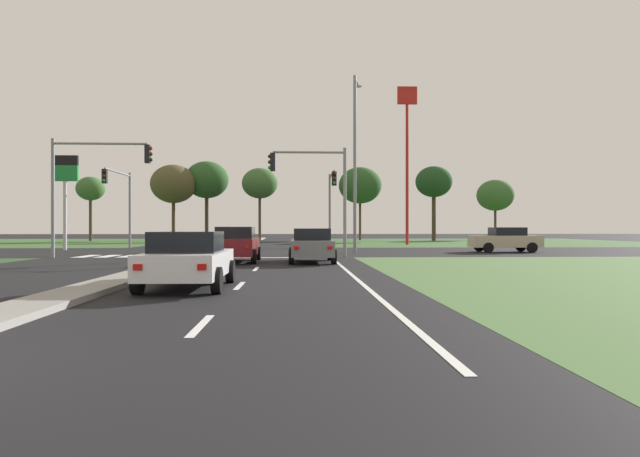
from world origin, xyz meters
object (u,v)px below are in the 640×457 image
object	(u,v)px
car_white_near	(188,259)
treeline_seventh	(495,195)
car_beige_fourth	(505,240)
treeline_sixth	(434,182)
car_grey_fifth	(312,245)
treeline_fifth	(360,185)
car_red_third	(230,234)
treeline_second	(173,184)
street_lamp_second	(355,156)
fuel_price_totem	(65,181)
traffic_signal_far_left	(121,194)
traffic_signal_far_right	(331,195)
fastfood_pole_sign	(407,132)
car_maroon_second	(236,244)
traffic_signal_near_left	(88,176)
treeline_fourth	(260,184)
treeline_near	(90,189)
treeline_third	(207,180)
traffic_signal_near_right	(318,182)

from	to	relation	value
car_white_near	treeline_seventh	size ratio (longest dim) A/B	0.54
car_beige_fourth	treeline_sixth	distance (m)	31.56
car_white_near	car_grey_fifth	world-z (taller)	car_grey_fifth
treeline_fifth	treeline_seventh	world-z (taller)	treeline_fifth
car_red_third	treeline_second	distance (m)	10.81
car_beige_fourth	street_lamp_second	xyz separation A→B (m)	(-9.70, -0.52, 5.23)
fuel_price_totem	traffic_signal_far_left	bearing A→B (deg)	14.91
car_grey_fifth	treeline_second	xyz separation A→B (m)	(-15.50, 42.14, 6.03)
traffic_signal_far_right	treeline_seventh	bearing A→B (deg)	52.31
street_lamp_second	traffic_signal_far_left	bearing A→B (deg)	159.41
fastfood_pole_sign	car_beige_fourth	bearing A→B (deg)	-78.61
car_maroon_second	traffic_signal_far_left	bearing A→B (deg)	123.46
treeline_seventh	car_red_third	bearing A→B (deg)	-165.15
traffic_signal_far_left	traffic_signal_near_left	bearing A→B (deg)	-80.72
traffic_signal_near_left	treeline_fourth	distance (m)	37.60
car_maroon_second	treeline_seventh	world-z (taller)	treeline_seventh
treeline_near	treeline_fifth	size ratio (longest dim) A/B	0.82
car_grey_fifth	traffic_signal_near_left	distance (m)	12.77
car_white_near	treeline_near	xyz separation A→B (m)	(-21.37, 51.30, 5.33)
fuel_price_totem	treeline_seventh	xyz separation A→B (m)	(42.12, 31.42, 0.93)
car_grey_fifth	fuel_price_totem	xyz separation A→B (m)	(-16.88, 14.40, 4.07)
car_grey_fifth	traffic_signal_far_left	distance (m)	20.58
car_maroon_second	treeline_seventh	bearing A→B (deg)	57.73
fastfood_pole_sign	treeline_fifth	bearing A→B (deg)	96.69
car_grey_fifth	treeline_third	size ratio (longest dim) A/B	0.46
car_red_third	traffic_signal_near_left	xyz separation A→B (m)	(-3.38, -32.69, 3.44)
car_white_near	treeline_sixth	xyz separation A→B (m)	(19.30, 51.00, 6.26)
traffic_signal_far_right	traffic_signal_far_left	bearing A→B (deg)	-179.11
fastfood_pole_sign	treeline_second	distance (m)	30.29
treeline_near	car_maroon_second	bearing A→B (deg)	-62.10
car_white_near	fuel_price_totem	bearing A→B (deg)	118.31
car_maroon_second	car_beige_fourth	xyz separation A→B (m)	(16.09, 9.35, -0.01)
car_beige_fourth	treeline_second	size ratio (longest dim) A/B	0.48
car_beige_fourth	treeline_sixth	world-z (taller)	treeline_sixth
traffic_signal_near_right	treeline_fifth	world-z (taller)	treeline_fifth
treeline_second	treeline_fourth	distance (m)	10.47
car_beige_fourth	traffic_signal_near_left	size ratio (longest dim) A/B	0.71
car_beige_fourth	treeline_fifth	distance (m)	35.19
car_red_third	car_grey_fifth	bearing A→B (deg)	102.40
car_maroon_second	street_lamp_second	distance (m)	12.09
traffic_signal_near_left	treeline_fourth	world-z (taller)	treeline_fourth
traffic_signal_far_left	treeline_third	xyz separation A→B (m)	(1.49, 28.69, 3.46)
traffic_signal_far_left	car_maroon_second	bearing A→B (deg)	-56.54
traffic_signal_near_right	car_grey_fifth	bearing A→B (deg)	-95.74
car_maroon_second	treeline_third	xyz separation A→B (m)	(-8.38, 43.64, 6.66)
fuel_price_totem	treeline_fourth	bearing A→B (deg)	66.24
car_red_third	car_grey_fifth	xyz separation A→B (m)	(8.13, -36.98, -0.04)
fastfood_pole_sign	car_white_near	bearing A→B (deg)	-109.91
treeline_third	traffic_signal_near_right	bearing A→B (deg)	-72.87
treeline_third	treeline_fourth	bearing A→B (deg)	-22.54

